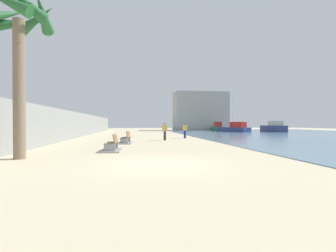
{
  "coord_description": "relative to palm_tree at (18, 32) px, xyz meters",
  "views": [
    {
      "loc": [
        -0.91,
        -9.5,
        1.58
      ],
      "look_at": [
        2.04,
        12.19,
        1.36
      ],
      "focal_mm": 26.37,
      "sensor_mm": 36.0,
      "label": 1
    }
  ],
  "objects": [
    {
      "name": "ground_plane",
      "position": [
        6.02,
        15.7,
        -5.67
      ],
      "size": [
        120.0,
        120.0,
        0.0
      ],
      "primitive_type": "plane",
      "color": "#C6B793"
    },
    {
      "name": "seawall",
      "position": [
        -1.48,
        15.7,
        -4.27
      ],
      "size": [
        0.8,
        64.0,
        2.81
      ],
      "primitive_type": "cube",
      "color": "gray",
      "rests_on": "ground"
    },
    {
      "name": "palm_tree",
      "position": [
        0.0,
        0.0,
        0.0
      ],
      "size": [
        3.13,
        3.17,
        7.51
      ],
      "color": "#7A6651",
      "rests_on": "ground"
    },
    {
      "name": "bench_near",
      "position": [
        3.82,
        2.59,
        -5.44
      ],
      "size": [
        1.16,
        2.13,
        0.98
      ],
      "color": "gray",
      "rests_on": "ground"
    },
    {
      "name": "bench_far",
      "position": [
        4.43,
        8.01,
        -5.44
      ],
      "size": [
        1.33,
        2.21,
        0.98
      ],
      "color": "gray",
      "rests_on": "ground"
    },
    {
      "name": "person_walking",
      "position": [
        7.94,
        11.15,
        -4.69
      ],
      "size": [
        0.46,
        0.33,
        1.68
      ],
      "color": "#333338",
      "rests_on": "ground"
    },
    {
      "name": "person_standing",
      "position": [
        10.46,
        14.03,
        -4.72
      ],
      "size": [
        0.43,
        0.37,
        1.65
      ],
      "color": "navy",
      "rests_on": "ground"
    },
    {
      "name": "boat_far_left",
      "position": [
        30.72,
        30.87,
        -4.86
      ],
      "size": [
        2.77,
        6.26,
        2.02
      ],
      "color": "navy",
      "rests_on": "water_bay"
    },
    {
      "name": "boat_mid_bay",
      "position": [
        22.22,
        37.87,
        -4.94
      ],
      "size": [
        2.4,
        7.27,
        1.93
      ],
      "color": "#337060",
      "rests_on": "water_bay"
    },
    {
      "name": "boat_far_right",
      "position": [
        23.53,
        31.55,
        -4.95
      ],
      "size": [
        4.73,
        6.29,
        6.87
      ],
      "color": "navy",
      "rests_on": "water_bay"
    },
    {
      "name": "harbor_building",
      "position": [
        20.17,
        43.7,
        -1.31
      ],
      "size": [
        12.0,
        6.0,
        8.72
      ],
      "primitive_type": "cube",
      "color": "#9E9E99",
      "rests_on": "ground"
    }
  ]
}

